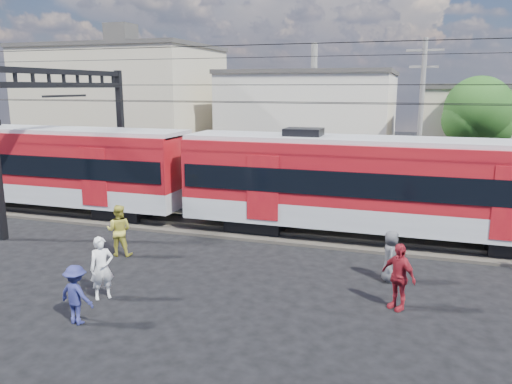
% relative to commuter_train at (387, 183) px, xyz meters
% --- Properties ---
extents(ground, '(120.00, 120.00, 0.00)m').
position_rel_commuter_train_xyz_m(ground, '(-4.90, -8.00, -2.40)').
color(ground, black).
rests_on(ground, ground).
extents(track_bed, '(70.00, 3.40, 0.12)m').
position_rel_commuter_train_xyz_m(track_bed, '(-4.90, 0.00, -2.34)').
color(track_bed, '#2D2823').
rests_on(track_bed, ground).
extents(rail_near, '(70.00, 0.12, 0.12)m').
position_rel_commuter_train_xyz_m(rail_near, '(-4.90, -0.75, -2.22)').
color(rail_near, '#59544C').
rests_on(rail_near, track_bed).
extents(rail_far, '(70.00, 0.12, 0.12)m').
position_rel_commuter_train_xyz_m(rail_far, '(-4.90, 0.75, -2.22)').
color(rail_far, '#59544C').
rests_on(rail_far, track_bed).
extents(commuter_train, '(50.30, 3.08, 4.17)m').
position_rel_commuter_train_xyz_m(commuter_train, '(0.00, 0.00, 0.00)').
color(commuter_train, black).
rests_on(commuter_train, ground).
extents(catenary, '(70.00, 9.30, 7.52)m').
position_rel_commuter_train_xyz_m(catenary, '(-13.55, -0.00, 2.73)').
color(catenary, black).
rests_on(catenary, ground).
extents(building_west, '(14.28, 10.20, 9.30)m').
position_rel_commuter_train_xyz_m(building_west, '(-21.90, 16.00, 2.25)').
color(building_west, '#BAAF8E').
rests_on(building_west, ground).
extents(building_midwest, '(12.24, 12.24, 7.30)m').
position_rel_commuter_train_xyz_m(building_midwest, '(-6.90, 19.00, 1.25)').
color(building_midwest, beige).
rests_on(building_midwest, ground).
extents(utility_pole_mid, '(1.80, 0.24, 8.50)m').
position_rel_commuter_train_xyz_m(utility_pole_mid, '(1.10, 7.00, 2.13)').
color(utility_pole_mid, slate).
rests_on(utility_pole_mid, ground).
extents(tree_near, '(3.82, 3.64, 6.72)m').
position_rel_commuter_train_xyz_m(tree_near, '(4.29, 10.09, 2.26)').
color(tree_near, '#382619').
rests_on(tree_near, ground).
extents(pedestrian_a, '(0.80, 0.80, 1.87)m').
position_rel_commuter_train_xyz_m(pedestrian_a, '(-7.54, -8.20, -1.47)').
color(pedestrian_a, silver).
rests_on(pedestrian_a, ground).
extents(pedestrian_b, '(1.07, 0.92, 1.92)m').
position_rel_commuter_train_xyz_m(pedestrian_b, '(-9.22, -4.72, -1.44)').
color(pedestrian_b, gold).
rests_on(pedestrian_b, ground).
extents(pedestrian_c, '(1.11, 0.73, 1.60)m').
position_rel_commuter_train_xyz_m(pedestrian_c, '(-7.23, -9.79, -1.60)').
color(pedestrian_c, navy).
rests_on(pedestrian_c, ground).
extents(pedestrian_d, '(1.17, 1.05, 1.91)m').
position_rel_commuter_train_xyz_m(pedestrian_d, '(0.76, -6.26, -1.45)').
color(pedestrian_d, maroon).
rests_on(pedestrian_d, ground).
extents(pedestrian_e, '(0.57, 0.84, 1.67)m').
position_rel_commuter_train_xyz_m(pedestrian_e, '(0.45, -4.24, -1.57)').
color(pedestrian_e, '#444548').
rests_on(pedestrian_e, ground).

